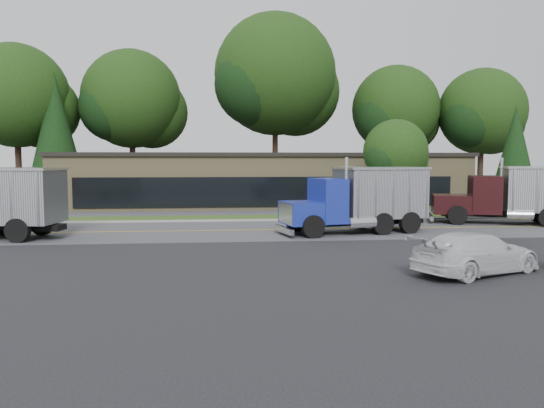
# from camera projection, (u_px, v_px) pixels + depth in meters

# --- Properties ---
(ground) EXTENTS (140.00, 140.00, 0.00)m
(ground) POSITION_uv_depth(u_px,v_px,m) (262.00, 263.00, 19.28)
(ground) COLOR #2C2C30
(ground) RESTS_ON ground
(road) EXTENTS (60.00, 8.00, 0.02)m
(road) POSITION_uv_depth(u_px,v_px,m) (249.00, 230.00, 28.20)
(road) COLOR slate
(road) RESTS_ON ground
(center_line) EXTENTS (60.00, 0.12, 0.01)m
(center_line) POSITION_uv_depth(u_px,v_px,m) (249.00, 230.00, 28.20)
(center_line) COLOR gold
(center_line) RESTS_ON ground
(curb) EXTENTS (60.00, 0.30, 0.12)m
(curb) POSITION_uv_depth(u_px,v_px,m) (245.00, 221.00, 32.37)
(curb) COLOR #9E9E99
(curb) RESTS_ON ground
(grass_verge) EXTENTS (60.00, 3.40, 0.03)m
(grass_verge) POSITION_uv_depth(u_px,v_px,m) (244.00, 218.00, 34.15)
(grass_verge) COLOR #2F501B
(grass_verge) RESTS_ON ground
(far_parking) EXTENTS (60.00, 7.00, 0.02)m
(far_parking) POSITION_uv_depth(u_px,v_px,m) (241.00, 211.00, 39.11)
(far_parking) COLOR slate
(far_parking) RESTS_ON ground
(strip_mall) EXTENTS (32.00, 12.00, 4.00)m
(strip_mall) POSITION_uv_depth(u_px,v_px,m) (261.00, 181.00, 45.09)
(strip_mall) COLOR #9D8B60
(strip_mall) RESTS_ON ground
(tree_far_a) EXTENTS (10.04, 9.45, 14.33)m
(tree_far_a) POSITION_uv_depth(u_px,v_px,m) (18.00, 101.00, 48.47)
(tree_far_a) COLOR #382619
(tree_far_a) RESTS_ON ground
(tree_far_b) EXTENTS (10.08, 9.48, 14.37)m
(tree_far_b) POSITION_uv_depth(u_px,v_px,m) (133.00, 104.00, 51.41)
(tree_far_b) COLOR #382619
(tree_far_b) RESTS_ON ground
(tree_far_c) EXTENTS (12.74, 11.99, 18.17)m
(tree_far_c) POSITION_uv_depth(u_px,v_px,m) (277.00, 81.00, 52.60)
(tree_far_c) COLOR #382619
(tree_far_c) RESTS_ON ground
(tree_far_d) EXTENTS (9.20, 8.66, 13.13)m
(tree_far_d) POSITION_uv_depth(u_px,v_px,m) (397.00, 114.00, 52.98)
(tree_far_d) COLOR #382619
(tree_far_d) RESTS_ON ground
(tree_far_e) EXTENTS (8.86, 8.34, 12.64)m
(tree_far_e) POSITION_uv_depth(u_px,v_px,m) (483.00, 116.00, 51.79)
(tree_far_e) COLOR #382619
(tree_far_e) RESTS_ON ground
(evergreen_left) EXTENTS (5.06, 5.06, 11.49)m
(evergreen_left) POSITION_uv_depth(u_px,v_px,m) (56.00, 131.00, 46.97)
(evergreen_left) COLOR #382619
(evergreen_left) RESTS_ON ground
(evergreen_right) EXTENTS (3.42, 3.42, 7.78)m
(evergreen_right) POSITION_uv_depth(u_px,v_px,m) (515.00, 153.00, 38.71)
(evergreen_right) COLOR #382619
(evergreen_right) RESTS_ON ground
(tree_verge) EXTENTS (4.49, 4.23, 6.41)m
(tree_verge) POSITION_uv_depth(u_px,v_px,m) (396.00, 155.00, 34.84)
(tree_verge) COLOR #382619
(tree_verge) RESTS_ON ground
(dump_truck_blue) EXTENTS (7.79, 4.09, 3.36)m
(dump_truck_blue) POSITION_uv_depth(u_px,v_px,m) (362.00, 198.00, 27.23)
(dump_truck_blue) COLOR black
(dump_truck_blue) RESTS_ON ground
(dump_truck_maroon) EXTENTS (9.88, 5.34, 3.36)m
(dump_truck_maroon) POSITION_uv_depth(u_px,v_px,m) (530.00, 193.00, 30.63)
(dump_truck_maroon) COLOR black
(dump_truck_maroon) RESTS_ON ground
(rally_car) EXTENTS (5.13, 3.72, 1.38)m
(rally_car) POSITION_uv_depth(u_px,v_px,m) (476.00, 253.00, 17.42)
(rally_car) COLOR silver
(rally_car) RESTS_ON ground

